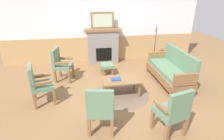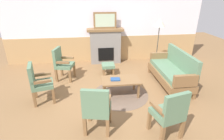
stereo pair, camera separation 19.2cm
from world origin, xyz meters
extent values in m
plane|color=olive|center=(0.00, 0.00, 0.00)|extent=(14.00, 14.00, 0.00)
cube|color=white|center=(0.00, 2.60, 1.35)|extent=(7.20, 0.12, 2.70)
cube|color=tan|center=(0.00, 2.53, 0.47)|extent=(7.20, 0.02, 0.95)
cube|color=gray|center=(0.00, 2.35, 0.60)|extent=(1.10, 0.36, 1.20)
cube|color=black|center=(0.00, 2.16, 0.38)|extent=(0.56, 0.02, 0.48)
cube|color=brown|center=(0.00, 2.35, 1.24)|extent=(1.30, 0.44, 0.08)
cube|color=brown|center=(0.00, 2.35, 1.56)|extent=(0.80, 0.03, 0.56)
cube|color=#B2C6A8|center=(0.00, 2.33, 1.56)|extent=(0.68, 0.01, 0.44)
cube|color=brown|center=(1.37, 1.24, 0.08)|extent=(0.08, 0.08, 0.16)
cube|color=brown|center=(1.37, -0.44, 0.08)|extent=(0.08, 0.08, 0.16)
cube|color=brown|center=(1.97, 1.24, 0.08)|extent=(0.08, 0.08, 0.16)
cube|color=brown|center=(1.97, -0.44, 0.08)|extent=(0.08, 0.08, 0.16)
cube|color=brown|center=(1.67, 0.40, 0.26)|extent=(0.70, 1.80, 0.20)
cube|color=#5B7F60|center=(1.67, 0.40, 0.42)|extent=(0.60, 1.70, 0.12)
cube|color=#5B7F60|center=(1.97, 0.40, 0.73)|extent=(0.10, 1.70, 0.50)
cube|color=brown|center=(1.67, 1.25, 0.53)|extent=(0.60, 0.10, 0.30)
cube|color=brown|center=(1.67, -0.45, 0.53)|extent=(0.60, 0.10, 0.30)
cube|color=brown|center=(-0.24, -0.24, 0.20)|extent=(0.05, 0.05, 0.40)
cube|color=brown|center=(0.60, -0.24, 0.20)|extent=(0.05, 0.05, 0.40)
cube|color=brown|center=(-0.24, 0.20, 0.20)|extent=(0.05, 0.05, 0.40)
cube|color=brown|center=(0.60, 0.20, 0.20)|extent=(0.05, 0.05, 0.40)
cube|color=brown|center=(0.18, -0.02, 0.42)|extent=(0.96, 0.56, 0.04)
cylinder|color=brown|center=(0.18, -0.02, 0.00)|extent=(1.46, 1.46, 0.01)
cube|color=navy|center=(0.04, -0.02, 0.46)|extent=(0.24, 0.19, 0.03)
cube|color=brown|center=(-0.16, 1.11, 0.13)|extent=(0.05, 0.05, 0.26)
cube|color=brown|center=(0.14, 1.11, 0.13)|extent=(0.05, 0.05, 0.26)
cube|color=brown|center=(-0.16, 1.41, 0.13)|extent=(0.05, 0.05, 0.26)
cube|color=brown|center=(0.14, 1.41, 0.13)|extent=(0.05, 0.05, 0.26)
cube|color=#5B7F60|center=(-0.01, 1.26, 0.31)|extent=(0.40, 0.40, 0.10)
cube|color=brown|center=(-1.57, 0.19, 0.20)|extent=(0.07, 0.07, 0.40)
cube|color=brown|center=(-1.47, -0.22, 0.20)|extent=(0.07, 0.07, 0.40)
cube|color=brown|center=(-1.98, 0.09, 0.20)|extent=(0.07, 0.07, 0.40)
cube|color=brown|center=(-1.88, -0.32, 0.20)|extent=(0.07, 0.07, 0.40)
cube|color=#5B7F60|center=(-1.73, -0.06, 0.45)|extent=(0.58, 0.58, 0.10)
cube|color=#5B7F60|center=(-1.92, -0.11, 0.74)|extent=(0.19, 0.49, 0.48)
cube|color=brown|center=(-1.77, 0.14, 0.62)|extent=(0.44, 0.17, 0.06)
cube|color=brown|center=(-1.68, -0.26, 0.62)|extent=(0.44, 0.17, 0.06)
cube|color=brown|center=(-1.09, 1.24, 0.20)|extent=(0.07, 0.07, 0.40)
cube|color=brown|center=(-1.18, 0.84, 0.20)|extent=(0.07, 0.07, 0.40)
cube|color=brown|center=(-1.49, 1.34, 0.20)|extent=(0.07, 0.07, 0.40)
cube|color=brown|center=(-1.59, 0.93, 0.20)|extent=(0.07, 0.07, 0.40)
cube|color=#5B7F60|center=(-1.34, 1.09, 0.45)|extent=(0.58, 0.58, 0.10)
cube|color=#5B7F60|center=(-1.53, 1.14, 0.74)|extent=(0.19, 0.49, 0.48)
cube|color=brown|center=(-1.29, 1.29, 0.62)|extent=(0.44, 0.17, 0.06)
cube|color=brown|center=(-1.39, 0.89, 0.62)|extent=(0.44, 0.17, 0.06)
cube|color=brown|center=(-0.63, -0.95, 0.20)|extent=(0.07, 0.07, 0.40)
cube|color=brown|center=(-0.22, -1.03, 0.20)|extent=(0.07, 0.07, 0.40)
cube|color=brown|center=(-0.71, -1.36, 0.20)|extent=(0.07, 0.07, 0.40)
cube|color=brown|center=(-0.30, -1.44, 0.20)|extent=(0.07, 0.07, 0.40)
cube|color=#5B7F60|center=(-0.47, -1.20, 0.45)|extent=(0.57, 0.57, 0.10)
cube|color=#5B7F60|center=(-0.51, -1.39, 0.74)|extent=(0.49, 0.17, 0.48)
cube|color=brown|center=(-0.67, -1.15, 0.62)|extent=(0.16, 0.45, 0.06)
cube|color=brown|center=(-0.26, -1.24, 0.62)|extent=(0.16, 0.45, 0.06)
cube|color=brown|center=(0.52, -1.34, 0.20)|extent=(0.07, 0.07, 0.40)
cube|color=brown|center=(0.93, -1.24, 0.20)|extent=(0.07, 0.07, 0.40)
cube|color=brown|center=(0.62, -1.75, 0.20)|extent=(0.07, 0.07, 0.40)
cube|color=brown|center=(1.03, -1.64, 0.20)|extent=(0.07, 0.07, 0.40)
cube|color=#5B7F60|center=(0.77, -1.49, 0.45)|extent=(0.58, 0.58, 0.10)
cube|color=#5B7F60|center=(0.82, -1.69, 0.74)|extent=(0.48, 0.19, 0.48)
cube|color=brown|center=(0.57, -1.54, 0.62)|extent=(0.18, 0.44, 0.06)
cube|color=brown|center=(0.97, -1.44, 0.62)|extent=(0.18, 0.44, 0.06)
cylinder|color=#332D28|center=(1.74, 1.70, 0.01)|extent=(0.24, 0.24, 0.03)
cylinder|color=#4C473D|center=(1.74, 1.70, 0.73)|extent=(0.03, 0.03, 1.40)
cone|color=beige|center=(1.74, 1.70, 1.55)|extent=(0.36, 0.36, 0.25)
camera|label=1|loc=(-0.72, -3.93, 2.48)|focal=28.35mm
camera|label=2|loc=(-0.53, -3.95, 2.48)|focal=28.35mm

